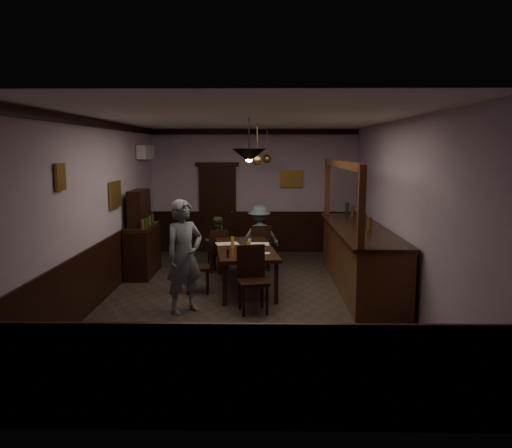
{
  "coord_description": "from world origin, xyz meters",
  "views": [
    {
      "loc": [
        0.23,
        -8.16,
        2.51
      ],
      "look_at": [
        0.09,
        0.91,
        1.15
      ],
      "focal_mm": 35.0,
      "sensor_mm": 36.0,
      "label": 1
    }
  ],
  "objects_px": {
    "chair_far_right": "(261,246)",
    "sideboard": "(142,241)",
    "pendant_brass_mid": "(257,160)",
    "chair_far_left": "(218,248)",
    "dining_table": "(245,251)",
    "bar_counter": "(359,255)",
    "person_seated_left": "(217,243)",
    "coffee_cup": "(263,250)",
    "person_seated_right": "(259,237)",
    "pendant_iron": "(249,155)",
    "chair_side": "(193,263)",
    "chair_near": "(252,275)",
    "pendant_brass_far": "(267,159)",
    "person_standing": "(184,256)",
    "soda_can": "(248,246)"
  },
  "relations": [
    {
      "from": "chair_side",
      "to": "person_seated_right",
      "type": "distance_m",
      "value": 2.23
    },
    {
      "from": "chair_far_left",
      "to": "coffee_cup",
      "type": "relative_size",
      "value": 11.14
    },
    {
      "from": "chair_far_right",
      "to": "bar_counter",
      "type": "height_order",
      "value": "bar_counter"
    },
    {
      "from": "soda_can",
      "to": "person_seated_right",
      "type": "bearing_deg",
      "value": 84.02
    },
    {
      "from": "chair_near",
      "to": "sideboard",
      "type": "height_order",
      "value": "sideboard"
    },
    {
      "from": "soda_can",
      "to": "bar_counter",
      "type": "xyz_separation_m",
      "value": [
        2.04,
        0.28,
        -0.23
      ]
    },
    {
      "from": "person_seated_right",
      "to": "chair_near",
      "type": "bearing_deg",
      "value": 73.71
    },
    {
      "from": "dining_table",
      "to": "bar_counter",
      "type": "xyz_separation_m",
      "value": [
        2.1,
        0.15,
        -0.1
      ]
    },
    {
      "from": "person_seated_left",
      "to": "pendant_iron",
      "type": "bearing_deg",
      "value": 111.32
    },
    {
      "from": "person_standing",
      "to": "bar_counter",
      "type": "height_order",
      "value": "bar_counter"
    },
    {
      "from": "chair_near",
      "to": "person_seated_left",
      "type": "distance_m",
      "value": 2.9
    },
    {
      "from": "dining_table",
      "to": "coffee_cup",
      "type": "bearing_deg",
      "value": -54.5
    },
    {
      "from": "dining_table",
      "to": "chair_side",
      "type": "bearing_deg",
      "value": -160.65
    },
    {
      "from": "person_standing",
      "to": "person_seated_left",
      "type": "bearing_deg",
      "value": 42.59
    },
    {
      "from": "coffee_cup",
      "to": "sideboard",
      "type": "bearing_deg",
      "value": 142.52
    },
    {
      "from": "pendant_brass_mid",
      "to": "chair_far_right",
      "type": "bearing_deg",
      "value": 80.54
    },
    {
      "from": "dining_table",
      "to": "pendant_brass_far",
      "type": "height_order",
      "value": "pendant_brass_far"
    },
    {
      "from": "person_seated_right",
      "to": "pendant_iron",
      "type": "distance_m",
      "value": 2.96
    },
    {
      "from": "chair_near",
      "to": "bar_counter",
      "type": "height_order",
      "value": "bar_counter"
    },
    {
      "from": "chair_near",
      "to": "coffee_cup",
      "type": "height_order",
      "value": "chair_near"
    },
    {
      "from": "sideboard",
      "to": "pendant_brass_mid",
      "type": "distance_m",
      "value": 2.82
    },
    {
      "from": "pendant_iron",
      "to": "pendant_brass_mid",
      "type": "bearing_deg",
      "value": 86.36
    },
    {
      "from": "chair_far_left",
      "to": "chair_near",
      "type": "height_order",
      "value": "chair_near"
    },
    {
      "from": "chair_side",
      "to": "pendant_iron",
      "type": "height_order",
      "value": "pendant_iron"
    },
    {
      "from": "chair_far_right",
      "to": "chair_far_left",
      "type": "bearing_deg",
      "value": 2.36
    },
    {
      "from": "chair_side",
      "to": "pendant_brass_mid",
      "type": "height_order",
      "value": "pendant_brass_mid"
    },
    {
      "from": "chair_side",
      "to": "pendant_brass_mid",
      "type": "distance_m",
      "value": 2.43
    },
    {
      "from": "person_seated_left",
      "to": "coffee_cup",
      "type": "distance_m",
      "value": 2.19
    },
    {
      "from": "person_standing",
      "to": "pendant_iron",
      "type": "distance_m",
      "value": 1.91
    },
    {
      "from": "soda_can",
      "to": "pendant_brass_far",
      "type": "height_order",
      "value": "pendant_brass_far"
    },
    {
      "from": "chair_side",
      "to": "soda_can",
      "type": "distance_m",
      "value": 1.02
    },
    {
      "from": "chair_far_right",
      "to": "person_standing",
      "type": "height_order",
      "value": "person_standing"
    },
    {
      "from": "chair_far_left",
      "to": "soda_can",
      "type": "distance_m",
      "value": 1.53
    },
    {
      "from": "person_standing",
      "to": "pendant_brass_mid",
      "type": "relative_size",
      "value": 2.17
    },
    {
      "from": "chair_side",
      "to": "sideboard",
      "type": "height_order",
      "value": "sideboard"
    },
    {
      "from": "coffee_cup",
      "to": "chair_near",
      "type": "bearing_deg",
      "value": -108.66
    },
    {
      "from": "chair_near",
      "to": "pendant_brass_far",
      "type": "relative_size",
      "value": 1.27
    },
    {
      "from": "chair_far_left",
      "to": "person_seated_right",
      "type": "xyz_separation_m",
      "value": [
        0.85,
        0.39,
        0.18
      ]
    },
    {
      "from": "pendant_iron",
      "to": "soda_can",
      "type": "bearing_deg",
      "value": 93.33
    },
    {
      "from": "chair_far_right",
      "to": "soda_can",
      "type": "bearing_deg",
      "value": 76.99
    },
    {
      "from": "dining_table",
      "to": "pendant_brass_far",
      "type": "bearing_deg",
      "value": 80.48
    },
    {
      "from": "coffee_cup",
      "to": "sideboard",
      "type": "xyz_separation_m",
      "value": [
        -2.43,
        1.41,
        -0.11
      ]
    },
    {
      "from": "chair_far_right",
      "to": "sideboard",
      "type": "bearing_deg",
      "value": 4.34
    },
    {
      "from": "pendant_iron",
      "to": "person_seated_right",
      "type": "bearing_deg",
      "value": 86.58
    },
    {
      "from": "person_seated_right",
      "to": "pendant_iron",
      "type": "bearing_deg",
      "value": 71.92
    },
    {
      "from": "person_seated_left",
      "to": "coffee_cup",
      "type": "xyz_separation_m",
      "value": [
        0.98,
        -1.94,
        0.24
      ]
    },
    {
      "from": "chair_far_left",
      "to": "pendant_brass_mid",
      "type": "height_order",
      "value": "pendant_brass_mid"
    },
    {
      "from": "dining_table",
      "to": "pendant_iron",
      "type": "bearing_deg",
      "value": -82.58
    },
    {
      "from": "soda_can",
      "to": "pendant_iron",
      "type": "height_order",
      "value": "pendant_iron"
    },
    {
      "from": "dining_table",
      "to": "chair_side",
      "type": "height_order",
      "value": "chair_side"
    }
  ]
}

